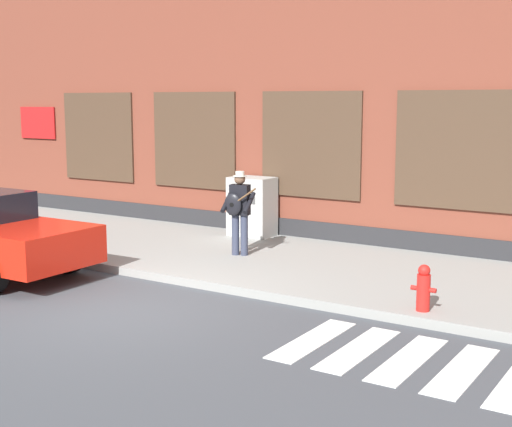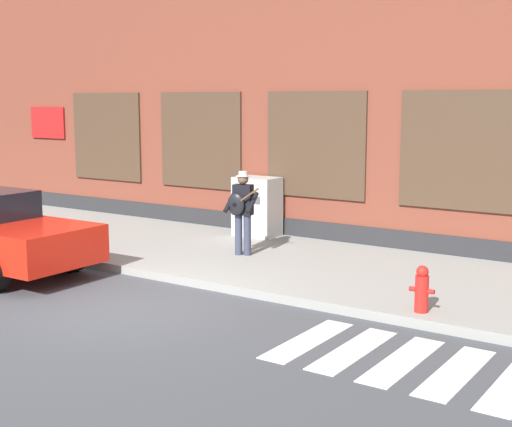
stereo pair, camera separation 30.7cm
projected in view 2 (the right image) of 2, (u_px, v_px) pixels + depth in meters
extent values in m
plane|color=#424449|center=(123.00, 309.00, 11.14)|extent=(160.00, 160.00, 0.00)
cube|color=gray|center=(260.00, 259.00, 14.28)|extent=(28.00, 4.42, 0.15)
cube|color=brown|center=(358.00, 73.00, 17.12)|extent=(28.00, 4.00, 7.79)
cube|color=#28282B|center=(314.00, 233.00, 16.04)|extent=(28.00, 0.04, 0.55)
cube|color=#473323|center=(107.00, 136.00, 19.32)|extent=(2.46, 0.06, 2.34)
cube|color=black|center=(106.00, 136.00, 19.31)|extent=(2.34, 0.03, 2.22)
cube|color=#473323|center=(200.00, 140.00, 17.52)|extent=(2.46, 0.06, 2.34)
cube|color=black|center=(200.00, 140.00, 17.51)|extent=(2.34, 0.03, 2.22)
cube|color=#473323|center=(315.00, 145.00, 15.72)|extent=(2.46, 0.06, 2.34)
cube|color=black|center=(315.00, 145.00, 15.71)|extent=(2.34, 0.03, 2.22)
cube|color=#473323|center=(460.00, 151.00, 13.92)|extent=(2.46, 0.06, 2.34)
cube|color=black|center=(460.00, 151.00, 13.91)|extent=(2.34, 0.03, 2.22)
cube|color=red|center=(48.00, 123.00, 20.57)|extent=(1.40, 0.04, 0.90)
cube|color=silver|center=(308.00, 340.00, 9.68)|extent=(0.42, 1.90, 0.01)
cube|color=silver|center=(354.00, 350.00, 9.30)|extent=(0.42, 1.90, 0.01)
cube|color=silver|center=(403.00, 361.00, 8.93)|extent=(0.42, 1.90, 0.01)
cube|color=silver|center=(456.00, 372.00, 8.55)|extent=(0.42, 1.90, 0.01)
cube|color=silver|center=(93.00, 241.00, 12.73)|extent=(0.06, 0.24, 0.12)
cube|color=silver|center=(42.00, 253.00, 11.79)|extent=(0.06, 0.24, 0.12)
cylinder|color=black|center=(71.00, 255.00, 13.55)|extent=(0.66, 0.25, 0.66)
cylinder|color=#33384C|center=(247.00, 235.00, 14.26)|extent=(0.15, 0.15, 0.82)
cylinder|color=#33384C|center=(239.00, 235.00, 14.31)|extent=(0.15, 0.15, 0.82)
cube|color=black|center=(243.00, 200.00, 14.18)|extent=(0.42, 0.29, 0.61)
sphere|color=brown|center=(243.00, 179.00, 14.11)|extent=(0.22, 0.22, 0.22)
cylinder|color=beige|center=(243.00, 176.00, 14.11)|extent=(0.28, 0.28, 0.02)
cylinder|color=beige|center=(243.00, 173.00, 14.10)|extent=(0.18, 0.18, 0.09)
cylinder|color=black|center=(252.00, 203.00, 14.01)|extent=(0.20, 0.52, 0.39)
cylinder|color=black|center=(230.00, 202.00, 14.18)|extent=(0.20, 0.52, 0.39)
ellipsoid|color=black|center=(236.00, 204.00, 14.06)|extent=(0.38, 0.19, 0.44)
cylinder|color=black|center=(235.00, 205.00, 14.00)|extent=(0.09, 0.03, 0.09)
cylinder|color=brown|center=(247.00, 196.00, 13.91)|extent=(0.47, 0.13, 0.34)
cube|color=#ADADA8|center=(257.00, 206.00, 16.30)|extent=(0.99, 0.67, 1.35)
cube|color=#4C4C4C|center=(249.00, 199.00, 15.99)|extent=(0.59, 0.02, 0.16)
cylinder|color=red|center=(422.00, 294.00, 10.43)|extent=(0.20, 0.20, 0.55)
sphere|color=red|center=(422.00, 272.00, 10.38)|extent=(0.18, 0.18, 0.18)
cylinder|color=red|center=(413.00, 289.00, 10.50)|extent=(0.10, 0.07, 0.07)
cylinder|color=red|center=(431.00, 292.00, 10.35)|extent=(0.10, 0.07, 0.07)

